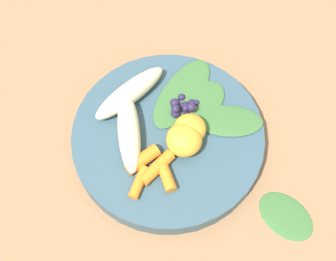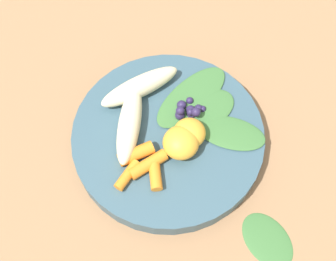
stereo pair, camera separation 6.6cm
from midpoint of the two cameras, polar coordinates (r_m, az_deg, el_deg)
The scene contains 16 objects.
ground_plane at distance 0.70m, azimuth 2.70°, elevation -1.79°, with size 2.40×2.40×0.00m, color #99704C.
bowl at distance 0.69m, azimuth 2.75°, elevation -1.24°, with size 0.28×0.28×0.03m, color #385666.
banana_peeled_left at distance 0.66m, azimuth -1.96°, elevation 0.53°, with size 0.13×0.03×0.03m, color beige.
banana_peeled_right at distance 0.69m, azimuth -0.79°, elevation 5.21°, with size 0.13×0.03×0.03m, color beige.
orange_segment_near at distance 0.66m, azimuth 5.56°, elevation -0.60°, with size 0.05×0.05×0.04m, color #F4A833.
orange_segment_far at distance 0.65m, azimuth 4.54°, elevation -1.80°, with size 0.05×0.05×0.04m, color #F4A833.
carrot_front at distance 0.65m, azimuth -1.09°, elevation -3.18°, with size 0.02×0.02×0.05m, color orange.
carrot_mid_left at distance 0.64m, azimuth -2.09°, elevation -5.84°, with size 0.01×0.01×0.05m, color orange.
carrot_mid_right at distance 0.64m, azimuth 0.46°, elevation -4.52°, with size 0.02×0.02×0.06m, color orange.
carrot_rear at distance 0.64m, azimuth 1.37°, elevation -5.69°, with size 0.02×0.02×0.05m, color orange.
blueberry_pile at distance 0.68m, azimuth 5.38°, elevation 2.25°, with size 0.05×0.04×0.03m.
coconut_shred_patch at distance 0.68m, azimuth 6.66°, elevation 0.14°, with size 0.05×0.05×0.00m, color white.
kale_leaf_left at distance 0.68m, azimuth 10.52°, elevation -0.57°, with size 0.10×0.05×0.01m, color #3D7038.
kale_leaf_right at distance 0.69m, azimuth 7.60°, elevation 2.36°, with size 0.09×0.06×0.01m, color #3D7038.
kale_leaf_rear at distance 0.70m, azimuth 5.64°, elevation 3.94°, with size 0.14×0.06×0.01m, color #3D7038.
kale_leaf_stray at distance 0.67m, azimuth 15.11°, elevation -13.23°, with size 0.08×0.06×0.01m, color #3D7038.
Camera 2 is at (0.08, 0.29, 0.64)m, focal length 49.21 mm.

